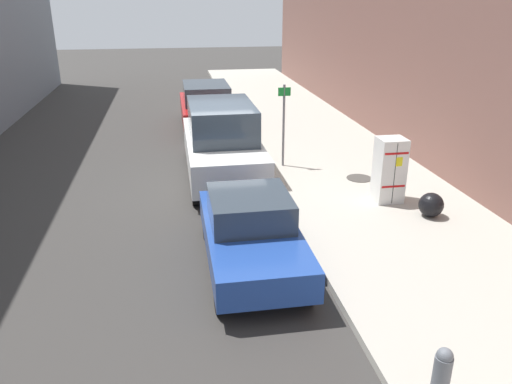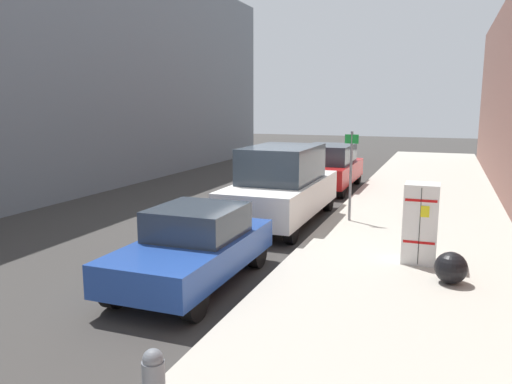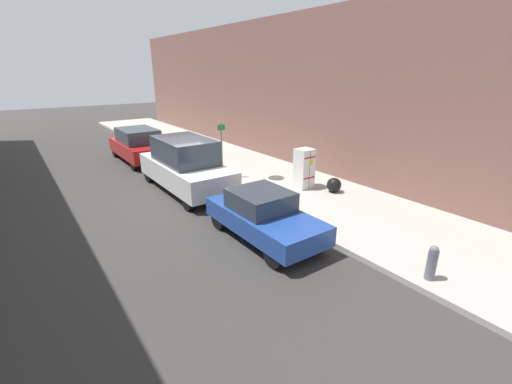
# 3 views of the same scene
# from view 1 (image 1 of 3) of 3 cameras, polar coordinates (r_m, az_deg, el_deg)

# --- Properties ---
(ground_plane) EXTENTS (80.00, 80.00, 0.00)m
(ground_plane) POSITION_cam_1_polar(r_m,az_deg,el_deg) (13.97, -4.66, 0.92)
(ground_plane) COLOR #383533
(sidewalk_slab) EXTENTS (4.71, 44.00, 0.15)m
(sidewalk_slab) POSITION_cam_1_polar(r_m,az_deg,el_deg) (14.75, 10.48, 2.06)
(sidewalk_slab) COLOR #B2ADA0
(sidewalk_slab) RESTS_ON ground
(building_facade_near) EXTENTS (2.04, 39.60, 7.13)m
(building_facade_near) POSITION_cam_1_polar(r_m,az_deg,el_deg) (15.52, 23.61, 14.87)
(building_facade_near) COLOR #7F564C
(building_facade_near) RESTS_ON ground
(discarded_refrigerator) EXTENTS (0.65, 0.63, 1.59)m
(discarded_refrigerator) POSITION_cam_1_polar(r_m,az_deg,el_deg) (12.58, 14.99, 2.46)
(discarded_refrigerator) COLOR white
(discarded_refrigerator) RESTS_ON sidewalk_slab
(manhole_cover) EXTENTS (0.70, 0.70, 0.02)m
(manhole_cover) POSITION_cam_1_polar(r_m,az_deg,el_deg) (14.20, 11.71, 1.56)
(manhole_cover) COLOR #47443F
(manhole_cover) RESTS_ON sidewalk_slab
(street_sign_post) EXTENTS (0.36, 0.07, 2.41)m
(street_sign_post) POSITION_cam_1_polar(r_m,az_deg,el_deg) (14.65, 3.18, 8.09)
(street_sign_post) COLOR slate
(street_sign_post) RESTS_ON sidewalk_slab
(fire_hydrant) EXTENTS (0.22, 0.22, 0.84)m
(fire_hydrant) POSITION_cam_1_polar(r_m,az_deg,el_deg) (6.84, 20.42, -19.16)
(fire_hydrant) COLOR slate
(fire_hydrant) RESTS_ON sidewalk_slab
(trash_bag) EXTENTS (0.57, 0.57, 0.57)m
(trash_bag) POSITION_cam_1_polar(r_m,az_deg,el_deg) (12.11, 19.38, -1.39)
(trash_bag) COLOR black
(trash_bag) RESTS_ON sidewalk_slab
(parked_suv_red) EXTENTS (1.95, 4.55, 1.73)m
(parked_suv_red) POSITION_cam_1_polar(r_m,az_deg,el_deg) (19.98, -5.69, 9.81)
(parked_suv_red) COLOR red
(parked_suv_red) RESTS_ON ground
(parked_van_white) EXTENTS (2.00, 5.14, 2.13)m
(parked_van_white) POSITION_cam_1_polar(r_m,az_deg,el_deg) (14.24, -3.92, 5.80)
(parked_van_white) COLOR silver
(parked_van_white) RESTS_ON ground
(parked_hatchback_blue) EXTENTS (1.71, 3.87, 1.43)m
(parked_hatchback_blue) POSITION_cam_1_polar(r_m,az_deg,el_deg) (9.50, -0.58, -4.56)
(parked_hatchback_blue) COLOR #23479E
(parked_hatchback_blue) RESTS_ON ground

